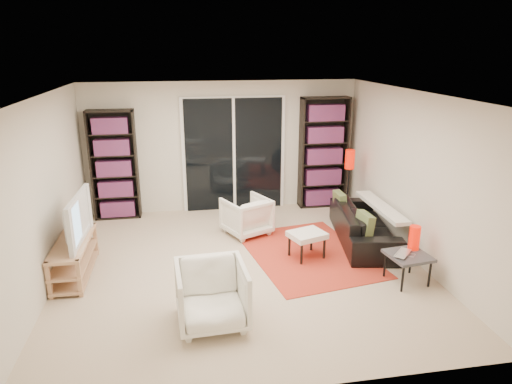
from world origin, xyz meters
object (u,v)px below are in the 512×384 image
Objects in this scene: bookshelf_right at (323,153)px; floor_lamp at (349,167)px; bookshelf_left at (114,165)px; tv_stand at (74,257)px; ottoman at (307,236)px; armchair_front at (212,295)px; sofa at (364,224)px; side_table at (408,257)px; armchair_back at (247,216)px.

floor_lamp is (0.27, -0.67, -0.12)m from bookshelf_right.
floor_lamp is at bearing -68.31° from bookshelf_right.
bookshelf_left reaches higher than tv_stand.
ottoman is 2.03m from floor_lamp.
bookshelf_left is 3.98m from armchair_front.
bookshelf_right is at bearing 111.69° from floor_lamp.
armchair_front reaches higher than sofa.
bookshelf_right is 3.50× the size of ottoman.
bookshelf_left reaches higher than armchair_front.
tv_stand is 4.45m from side_table.
bookshelf_right is (3.85, -0.00, 0.07)m from bookshelf_left.
bookshelf_right is 3.69× the size of side_table.
sofa is at bearing 33.24° from armchair_front.
floor_lamp is at bearing 2.64° from sofa.
floor_lamp is (0.13, 1.10, 0.65)m from sofa.
armchair_front is at bearing -123.51° from bookshelf_right.
bookshelf_right reaches higher than armchair_back.
bookshelf_left is 1.50× the size of tv_stand.
armchair_front is 2.65m from side_table.
bookshelf_left is 2.84× the size of armchair_back.
ottoman is at bearing 40.81° from armchair_front.
armchair_back is 0.55× the size of floor_lamp.
side_table is (2.60, 0.52, 0.00)m from armchair_front.
bookshelf_left is at bearing 75.63° from sofa.
ottoman is at bearing 100.51° from armchair_back.
floor_lamp is (4.12, -0.67, -0.04)m from bookshelf_left.
bookshelf_left is 0.99× the size of sofa.
bookshelf_left reaches higher than side_table.
tv_stand is at bearing 136.89° from armchair_front.
bookshelf_left is 4.41m from sofa.
sofa is 1.58× the size of floor_lamp.
tv_stand reaches higher than side_table.
tv_stand is at bearing -161.05° from floor_lamp.
floor_lamp is (4.44, 1.53, 0.67)m from tv_stand.
floor_lamp is at bearing 87.85° from side_table.
tv_stand reaches higher than ottoman.
armchair_front is at bearing -39.90° from tv_stand.
ottoman and side_table have the same top height.
armchair_back reaches higher than side_table.
bookshelf_right reaches higher than floor_lamp.
armchair_back is (-1.66, -1.16, -0.74)m from bookshelf_right.
floor_lamp reaches higher than side_table.
bookshelf_right reaches higher than armchair_front.
ottoman is 1.44m from side_table.
armchair_front reaches higher than tv_stand.
armchair_back is 1.15× the size of ottoman.
bookshelf_right is 2.68× the size of armchair_front.
bookshelf_left is 2.49× the size of armchair_front.
side_table is (0.18, -3.14, -0.69)m from bookshelf_right.
floor_lamp is at bearing 44.76° from armchair_front.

